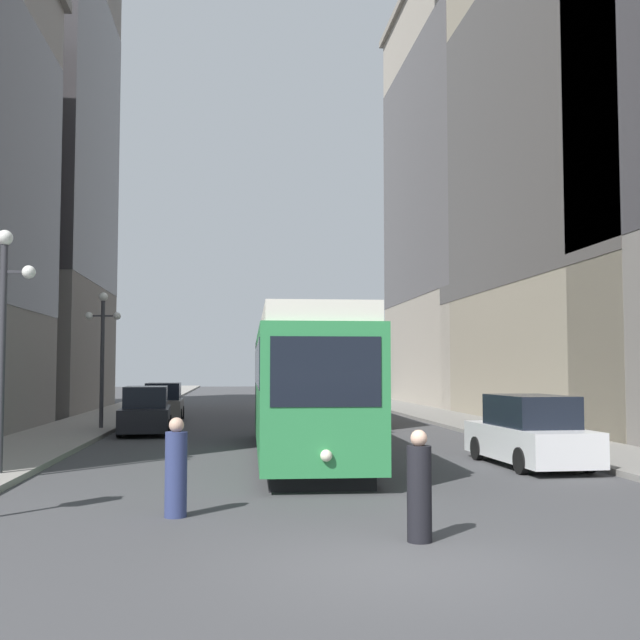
{
  "coord_description": "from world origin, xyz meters",
  "views": [
    {
      "loc": [
        -2.12,
        -9.72,
        2.5
      ],
      "look_at": [
        -0.05,
        8.71,
        3.68
      ],
      "focal_mm": 43.17,
      "sensor_mm": 36.0,
      "label": 1
    }
  ],
  "objects_px": {
    "parked_car_right_far": "(529,433)",
    "pedestrian_crossing_far": "(419,489)",
    "parked_car_left_mid": "(146,412)",
    "pedestrian_crossing_near": "(176,471)",
    "streetcar": "(302,383)",
    "transit_bus": "(340,380)",
    "lamp_post_left_near": "(3,312)",
    "lamp_post_left_far": "(103,338)",
    "parked_car_left_near": "(163,403)"
  },
  "relations": [
    {
      "from": "streetcar",
      "to": "transit_bus",
      "type": "distance_m",
      "value": 14.82
    },
    {
      "from": "parked_car_left_near",
      "to": "pedestrian_crossing_near",
      "type": "height_order",
      "value": "parked_car_left_near"
    },
    {
      "from": "streetcar",
      "to": "parked_car_right_far",
      "type": "bearing_deg",
      "value": -26.02
    },
    {
      "from": "transit_bus",
      "to": "lamp_post_left_far",
      "type": "distance_m",
      "value": 11.55
    },
    {
      "from": "pedestrian_crossing_near",
      "to": "lamp_post_left_near",
      "type": "height_order",
      "value": "lamp_post_left_near"
    },
    {
      "from": "streetcar",
      "to": "parked_car_left_mid",
      "type": "relative_size",
      "value": 3.01
    },
    {
      "from": "transit_bus",
      "to": "parked_car_left_mid",
      "type": "xyz_separation_m",
      "value": [
        -8.4,
        -6.28,
        -1.1
      ]
    },
    {
      "from": "parked_car_left_mid",
      "to": "pedestrian_crossing_near",
      "type": "height_order",
      "value": "parked_car_left_mid"
    },
    {
      "from": "transit_bus",
      "to": "pedestrian_crossing_near",
      "type": "bearing_deg",
      "value": -103.56
    },
    {
      "from": "streetcar",
      "to": "transit_bus",
      "type": "relative_size",
      "value": 1.24
    },
    {
      "from": "pedestrian_crossing_far",
      "to": "lamp_post_left_far",
      "type": "distance_m",
      "value": 22.3
    },
    {
      "from": "transit_bus",
      "to": "parked_car_right_far",
      "type": "height_order",
      "value": "transit_bus"
    },
    {
      "from": "transit_bus",
      "to": "parked_car_right_far",
      "type": "xyz_separation_m",
      "value": [
        2.53,
        -17.39,
        -1.1
      ]
    },
    {
      "from": "lamp_post_left_near",
      "to": "lamp_post_left_far",
      "type": "relative_size",
      "value": 1.02
    },
    {
      "from": "transit_bus",
      "to": "pedestrian_crossing_far",
      "type": "distance_m",
      "value": 25.67
    },
    {
      "from": "parked_car_left_near",
      "to": "pedestrian_crossing_near",
      "type": "bearing_deg",
      "value": -85.85
    },
    {
      "from": "pedestrian_crossing_far",
      "to": "lamp_post_left_far",
      "type": "bearing_deg",
      "value": 123.59
    },
    {
      "from": "transit_bus",
      "to": "pedestrian_crossing_far",
      "type": "bearing_deg",
      "value": -94.35
    },
    {
      "from": "pedestrian_crossing_far",
      "to": "parked_car_left_mid",
      "type": "bearing_deg",
      "value": 119.97
    },
    {
      "from": "parked_car_right_far",
      "to": "lamp_post_left_near",
      "type": "relative_size",
      "value": 0.87
    },
    {
      "from": "parked_car_right_far",
      "to": "pedestrian_crossing_near",
      "type": "xyz_separation_m",
      "value": [
        -8.54,
        -5.87,
        -0.07
      ]
    },
    {
      "from": "parked_car_right_far",
      "to": "lamp_post_left_near",
      "type": "xyz_separation_m",
      "value": [
        -12.83,
        -0.99,
        2.94
      ]
    },
    {
      "from": "parked_car_left_near",
      "to": "parked_car_right_far",
      "type": "height_order",
      "value": "same"
    },
    {
      "from": "transit_bus",
      "to": "lamp_post_left_far",
      "type": "relative_size",
      "value": 2.11
    },
    {
      "from": "pedestrian_crossing_near",
      "to": "parked_car_left_near",
      "type": "bearing_deg",
      "value": -164.49
    },
    {
      "from": "lamp_post_left_near",
      "to": "lamp_post_left_far",
      "type": "bearing_deg",
      "value": 90.0
    },
    {
      "from": "parked_car_left_near",
      "to": "lamp_post_left_far",
      "type": "bearing_deg",
      "value": -108.9
    },
    {
      "from": "streetcar",
      "to": "lamp_post_left_far",
      "type": "distance_m",
      "value": 12.11
    },
    {
      "from": "pedestrian_crossing_near",
      "to": "lamp_post_left_far",
      "type": "xyz_separation_m",
      "value": [
        -4.29,
        18.35,
        2.94
      ]
    },
    {
      "from": "parked_car_right_far",
      "to": "lamp_post_left_near",
      "type": "height_order",
      "value": "lamp_post_left_near"
    },
    {
      "from": "parked_car_left_mid",
      "to": "lamp_post_left_near",
      "type": "distance_m",
      "value": 12.59
    },
    {
      "from": "parked_car_left_mid",
      "to": "lamp_post_left_far",
      "type": "distance_m",
      "value": 3.71
    },
    {
      "from": "parked_car_left_mid",
      "to": "pedestrian_crossing_far",
      "type": "bearing_deg",
      "value": -75.86
    },
    {
      "from": "parked_car_right_far",
      "to": "pedestrian_crossing_far",
      "type": "xyz_separation_m",
      "value": [
        -4.89,
        -8.14,
        -0.09
      ]
    },
    {
      "from": "lamp_post_left_near",
      "to": "lamp_post_left_far",
      "type": "distance_m",
      "value": 13.47
    },
    {
      "from": "transit_bus",
      "to": "pedestrian_crossing_near",
      "type": "height_order",
      "value": "transit_bus"
    },
    {
      "from": "parked_car_left_mid",
      "to": "pedestrian_crossing_near",
      "type": "distance_m",
      "value": 17.14
    },
    {
      "from": "parked_car_left_near",
      "to": "parked_car_right_far",
      "type": "relative_size",
      "value": 0.9
    },
    {
      "from": "parked_car_left_mid",
      "to": "parked_car_right_far",
      "type": "relative_size",
      "value": 0.98
    },
    {
      "from": "transit_bus",
      "to": "pedestrian_crossing_near",
      "type": "distance_m",
      "value": 24.05
    },
    {
      "from": "streetcar",
      "to": "parked_car_right_far",
      "type": "xyz_separation_m",
      "value": [
        5.62,
        -2.89,
        -1.26
      ]
    },
    {
      "from": "parked_car_left_mid",
      "to": "streetcar",
      "type": "bearing_deg",
      "value": -60.37
    },
    {
      "from": "streetcar",
      "to": "parked_car_left_mid",
      "type": "xyz_separation_m",
      "value": [
        -5.32,
        8.21,
        -1.26
      ]
    },
    {
      "from": "lamp_post_left_near",
      "to": "transit_bus",
      "type": "bearing_deg",
      "value": 60.72
    },
    {
      "from": "parked_car_left_near",
      "to": "parked_car_left_mid",
      "type": "height_order",
      "value": "same"
    },
    {
      "from": "pedestrian_crossing_near",
      "to": "lamp_post_left_far",
      "type": "bearing_deg",
      "value": -156.93
    },
    {
      "from": "parked_car_left_near",
      "to": "parked_car_left_mid",
      "type": "distance_m",
      "value": 7.43
    },
    {
      "from": "streetcar",
      "to": "lamp_post_left_near",
      "type": "height_order",
      "value": "lamp_post_left_near"
    },
    {
      "from": "transit_bus",
      "to": "parked_car_left_near",
      "type": "bearing_deg",
      "value": 173.2
    },
    {
      "from": "parked_car_right_far",
      "to": "lamp_post_left_near",
      "type": "bearing_deg",
      "value": 1.87
    }
  ]
}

